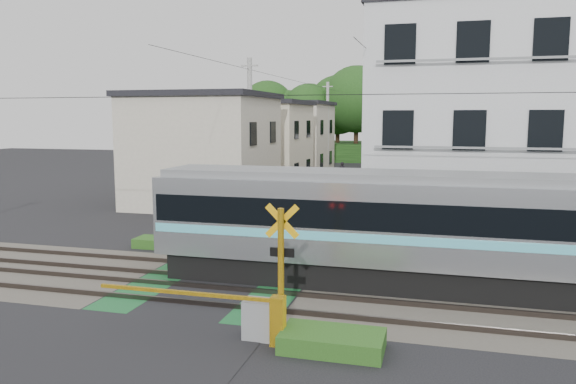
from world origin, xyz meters
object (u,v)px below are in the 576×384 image
(crossing_signal_far, at_px, (190,232))
(pedestrian, at_px, (342,172))
(crossing_signal_near, at_px, (262,309))
(apartment_block, at_px, (497,124))

(crossing_signal_far, height_order, pedestrian, crossing_signal_far)
(crossing_signal_near, relative_size, crossing_signal_far, 1.00)
(crossing_signal_far, distance_m, pedestrian, 24.18)
(crossing_signal_near, relative_size, pedestrian, 3.16)
(crossing_signal_near, height_order, pedestrian, crossing_signal_near)
(crossing_signal_near, bearing_deg, pedestrian, 96.52)
(crossing_signal_far, xyz_separation_m, pedestrian, (1.58, 24.13, 0.04))
(pedestrian, bearing_deg, crossing_signal_far, 61.73)
(apartment_block, bearing_deg, pedestrian, 117.47)
(apartment_block, relative_size, pedestrian, 6.81)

